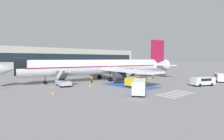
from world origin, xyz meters
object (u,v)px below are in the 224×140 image
airliner (101,67)px  service_van_3 (139,86)px  service_van_1 (220,77)px  boarding_stairs_aft (135,77)px  ground_crew_0 (153,75)px  service_van_2 (203,81)px  traffic_cone_1 (53,93)px  traffic_cone_2 (150,78)px  traffic_cone_0 (90,85)px  terminal_building (55,59)px  ground_crew_1 (92,79)px  service_van_0 (136,81)px  boarding_stairs_forward (63,81)px  fuel_tanker (74,69)px

airliner → service_van_3: (-5.88, -18.06, -2.16)m
airliner → service_van_1: 29.29m
boarding_stairs_aft → airliner: bearing=150.2°
boarding_stairs_aft → ground_crew_0: 6.08m
service_van_2 → traffic_cone_1: service_van_2 is taller
service_van_1 → traffic_cone_2: (-8.43, 14.56, -0.90)m
service_van_3 → service_van_1: bearing=-133.8°
traffic_cone_0 → terminal_building: bearing=73.6°
ground_crew_1 → terminal_building: 60.03m
boarding_stairs_aft → ground_crew_0: (5.94, -1.29, 0.09)m
ground_crew_1 → service_van_0: bearing=103.9°
airliner → service_van_1: (20.16, -21.13, -2.28)m
service_van_3 → traffic_cone_1: bearing=14.6°
boarding_stairs_forward → service_van_2: boarding_stairs_forward is taller
service_van_3 → fuel_tanker: bearing=-51.6°
service_van_1 → ground_crew_1: service_van_1 is taller
traffic_cone_1 → ground_crew_1: bearing=31.2°
traffic_cone_1 → fuel_tanker: bearing=57.3°
fuel_tanker → traffic_cone_1: bearing=-32.6°
ground_crew_1 → traffic_cone_0: (-3.54, -4.87, -0.60)m
airliner → traffic_cone_2: 13.82m
airliner → boarding_stairs_aft: bearing=-119.8°
boarding_stairs_aft → terminal_building: bearing=96.7°
boarding_stairs_aft → traffic_cone_0: size_ratio=7.97×
service_van_1 → ground_crew_0: 15.95m
ground_crew_1 → traffic_cone_0: ground_crew_1 is taller
fuel_tanker → service_van_0: 36.84m
boarding_stairs_aft → service_van_2: size_ratio=1.04×
ground_crew_0 → service_van_0: bearing=126.1°
service_van_0 → service_van_1: size_ratio=1.00×
service_van_1 → service_van_0: bearing=36.6°
service_van_3 → ground_crew_1: service_van_3 is taller
traffic_cone_1 → terminal_building: size_ratio=0.01×
boarding_stairs_aft → ground_crew_1: size_ratio=3.32×
ground_crew_0 → traffic_cone_0: ground_crew_0 is taller
fuel_tanker → traffic_cone_1: size_ratio=16.11×
service_van_0 → traffic_cone_0: bearing=60.8°
service_van_3 → traffic_cone_0: 11.13m
boarding_stairs_aft → traffic_cone_2: (4.92, -0.86, -0.65)m
airliner → ground_crew_0: size_ratio=25.94×
boarding_stairs_forward → ground_crew_0: 24.71m
service_van_1 → traffic_cone_2: service_van_1 is taller
terminal_building → service_van_2: bearing=-89.9°
service_van_1 → ground_crew_0: service_van_1 is taller
service_van_0 → traffic_cone_0: service_van_0 is taller
traffic_cone_0 → service_van_3: bearing=-78.9°
ground_crew_1 → airliner: bearing=-160.5°
terminal_building → airliner: bearing=-100.7°
airliner → fuel_tanker: size_ratio=5.38×
airliner → service_van_0: size_ratio=10.05×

